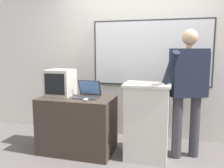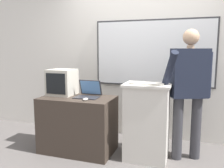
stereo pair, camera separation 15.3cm
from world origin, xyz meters
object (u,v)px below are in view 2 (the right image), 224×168
(computer_mouse_by_laptop, at_px, (86,99))
(laptop, at_px, (89,92))
(lectern_podium, at_px, (147,122))
(person_presenter, at_px, (189,85))
(crt_monitor, at_px, (62,82))
(wireless_keyboard, at_px, (147,84))
(side_desk, at_px, (78,124))

(computer_mouse_by_laptop, bearing_deg, laptop, 103.64)
(lectern_podium, distance_m, computer_mouse_by_laptop, 0.85)
(person_presenter, xyz_separation_m, crt_monitor, (-1.75, -0.13, -0.02))
(lectern_podium, height_order, laptop, laptop)
(laptop, height_order, wireless_keyboard, wireless_keyboard)
(lectern_podium, xyz_separation_m, crt_monitor, (-1.26, 0.05, 0.46))
(wireless_keyboard, bearing_deg, laptop, 174.01)
(laptop, distance_m, wireless_keyboard, 0.85)
(lectern_podium, relative_size, person_presenter, 0.60)
(lectern_podium, distance_m, side_desk, 0.97)
(wireless_keyboard, distance_m, crt_monitor, 1.26)
(side_desk, bearing_deg, computer_mouse_by_laptop, -39.24)
(computer_mouse_by_laptop, height_order, crt_monitor, crt_monitor)
(crt_monitor, bearing_deg, person_presenter, 4.10)
(person_presenter, height_order, crt_monitor, person_presenter)
(side_desk, distance_m, wireless_keyboard, 1.15)
(person_presenter, relative_size, wireless_keyboard, 3.97)
(lectern_podium, distance_m, person_presenter, 0.71)
(laptop, xyz_separation_m, wireless_keyboard, (0.82, -0.09, 0.17))
(computer_mouse_by_laptop, xyz_separation_m, crt_monitor, (-0.49, 0.26, 0.17))
(lectern_podium, xyz_separation_m, side_desk, (-0.96, -0.05, -0.12))
(side_desk, bearing_deg, wireless_keyboard, -0.38)
(wireless_keyboard, distance_m, computer_mouse_by_laptop, 0.81)
(laptop, height_order, computer_mouse_by_laptop, laptop)
(lectern_podium, bearing_deg, laptop, 177.94)
(computer_mouse_by_laptop, bearing_deg, person_presenter, 16.83)
(wireless_keyboard, height_order, computer_mouse_by_laptop, wireless_keyboard)
(side_desk, bearing_deg, lectern_podium, 3.01)
(laptop, xyz_separation_m, computer_mouse_by_laptop, (0.06, -0.24, -0.05))
(lectern_podium, xyz_separation_m, wireless_keyboard, (-0.00, -0.06, 0.51))
(lectern_podium, distance_m, wireless_keyboard, 0.51)
(wireless_keyboard, xyz_separation_m, crt_monitor, (-1.26, 0.10, -0.05))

